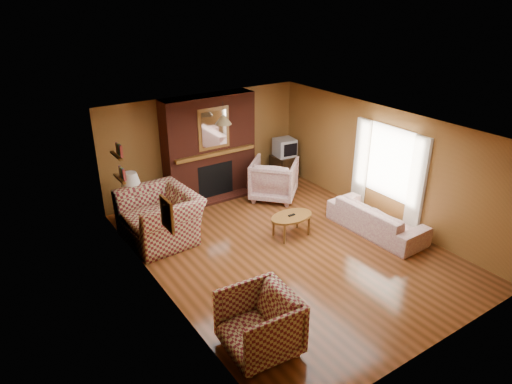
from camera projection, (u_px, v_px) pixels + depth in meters
floor at (286, 247)px, 8.79m from camera, size 6.50×6.50×0.00m
ceiling at (290, 127)px, 7.81m from camera, size 6.50×6.50×0.00m
wall_back at (204, 144)px, 10.76m from camera, size 6.50×0.00×6.50m
wall_front at (442, 277)px, 5.84m from camera, size 6.50×0.00×6.50m
wall_left at (159, 228)px, 7.04m from camera, size 0.00×6.50×6.50m
wall_right at (383, 164)px, 9.56m from camera, size 0.00×6.50×6.50m
fireplace at (210, 148)px, 10.57m from camera, size 2.20×0.82×2.40m
window_right at (388, 170)px, 9.42m from camera, size 0.10×1.85×2.00m
bookshelf at (119, 162)px, 8.31m from camera, size 0.09×0.55×0.71m
botanical_print at (167, 214)px, 6.68m from camera, size 0.05×0.40×0.50m
pendant_light at (223, 120)px, 9.71m from camera, size 0.36×0.36×0.48m
plaid_loveseat at (160, 217)px, 8.91m from camera, size 1.40×1.58×0.97m
plaid_armchair at (259, 324)px, 6.15m from camera, size 1.04×1.02×0.89m
floral_sofa at (377, 219)px, 9.24m from camera, size 0.87×2.10×0.61m
floral_armchair at (274, 179)px, 10.68m from camera, size 1.44×1.44×0.94m
coffee_table at (292, 218)px, 9.06m from camera, size 0.91×0.57×0.47m
side_table at (135, 215)px, 9.48m from camera, size 0.44×0.44×0.53m
table_lamp at (131, 186)px, 9.22m from camera, size 0.41×0.41×0.67m
tv_stand at (284, 167)px, 11.82m from camera, size 0.62×0.57×0.63m
crt_tv at (285, 147)px, 11.60m from camera, size 0.54×0.54×0.45m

